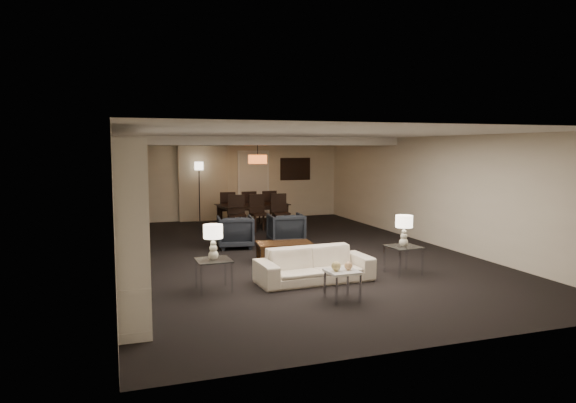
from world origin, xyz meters
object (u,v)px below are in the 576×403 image
at_px(sofa, 314,265).
at_px(vase_blue, 131,236).
at_px(vase_amber, 129,193).
at_px(floor_speaker, 143,242).
at_px(chair_nm, 259,213).
at_px(side_table_right, 403,260).
at_px(armchair_left, 235,232).
at_px(television, 130,225).
at_px(table_lamp_left, 213,242).
at_px(coffee_table, 284,252).
at_px(chair_nr, 281,212).
at_px(chair_fl, 227,209).
at_px(chair_fm, 247,208).
at_px(chair_nl, 237,214).
at_px(chair_fr, 267,207).
at_px(armchair_right, 286,229).
at_px(marble_table, 342,285).
at_px(pendant_light, 258,159).
at_px(dining_table, 253,216).
at_px(side_table_left, 214,275).
at_px(floor_lamp, 199,192).
at_px(table_lamp_right, 404,231).

bearing_deg(sofa, vase_blue, -159.28).
bearing_deg(vase_amber, floor_speaker, 83.81).
bearing_deg(chair_nm, side_table_right, -81.97).
bearing_deg(armchair_left, television, 59.21).
bearing_deg(table_lamp_left, chair_nm, 67.27).
bearing_deg(coffee_table, chair_nr, 73.17).
distance_m(sofa, chair_fl, 6.60).
bearing_deg(chair_nr, table_lamp_left, -116.62).
xyz_separation_m(chair_nr, chair_fl, (-1.20, 1.30, 0.00)).
xyz_separation_m(vase_blue, chair_fm, (3.47, 7.88, -0.66)).
bearing_deg(chair_nl, armchair_left, -97.27).
height_order(side_table_right, chair_fr, chair_fr).
bearing_deg(armchair_left, chair_nm, -112.06).
bearing_deg(table_lamp_left, armchair_left, 71.57).
relative_size(table_lamp_left, vase_amber, 3.28).
bearing_deg(side_table_right, coffee_table, 136.74).
height_order(armchair_right, marble_table, armchair_right).
relative_size(armchair_right, table_lamp_left, 1.44).
relative_size(sofa, vase_blue, 10.65).
height_order(pendant_light, television, pendant_light).
xyz_separation_m(armchair_left, armchair_right, (1.20, 0.00, 0.00)).
xyz_separation_m(armchair_right, television, (-3.52, -2.97, 0.70)).
xyz_separation_m(dining_table, chair_nr, (0.60, -0.65, 0.16)).
bearing_deg(marble_table, sofa, 90.00).
height_order(armchair_left, chair_nl, chair_nl).
bearing_deg(marble_table, television, 154.01).
distance_m(armchair_right, chair_fr, 3.33).
bearing_deg(vase_amber, sofa, 16.27).
height_order(armchair_left, chair_nm, chair_nm).
bearing_deg(side_table_left, chair_nm, 67.27).
relative_size(floor_speaker, floor_lamp, 0.56).
xyz_separation_m(chair_nr, floor_lamp, (-1.85, 2.19, 0.42)).
bearing_deg(armchair_left, chair_nl, -97.32).
distance_m(coffee_table, armchair_left, 1.81).
bearing_deg(chair_fr, floor_lamp, -30.48).
height_order(armchair_right, chair_nl, chair_nl).
xyz_separation_m(armchair_left, television, (-2.32, -2.97, 0.70)).
height_order(chair_fm, chair_fr, same).
relative_size(television, vase_blue, 5.92).
bearing_deg(side_table_right, chair_fm, 100.18).
relative_size(sofa, chair_nm, 1.97).
bearing_deg(marble_table, table_lamp_left, 147.09).
relative_size(television, vase_amber, 6.43).
height_order(pendant_light, table_lamp_left, pendant_light).
distance_m(table_lamp_right, chair_fr, 6.62).
xyz_separation_m(sofa, chair_fm, (0.52, 6.59, 0.21)).
bearing_deg(pendant_light, floor_speaker, -129.47).
relative_size(marble_table, vase_blue, 2.44).
bearing_deg(chair_nm, television, -129.30).
bearing_deg(vase_blue, table_lamp_right, 15.49).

